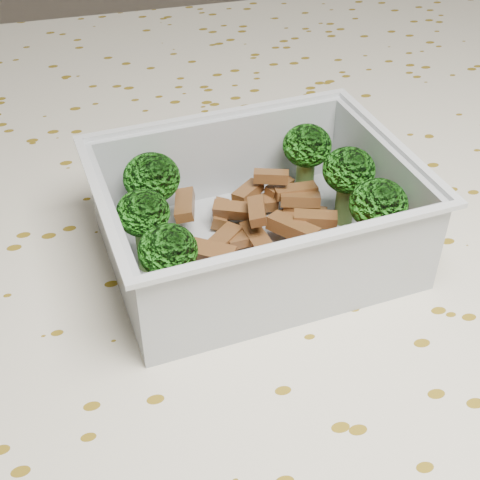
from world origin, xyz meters
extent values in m
cube|color=brown|center=(0.00, 0.00, 0.73)|extent=(1.40, 0.90, 0.04)
cube|color=silver|center=(0.00, 0.00, 0.75)|extent=(1.46, 0.96, 0.01)
cube|color=silver|center=(0.00, 0.48, 0.66)|extent=(1.46, 0.01, 0.18)
cube|color=silver|center=(0.01, 0.02, 0.76)|extent=(0.19, 0.16, 0.00)
cube|color=silver|center=(0.00, 0.09, 0.79)|extent=(0.18, 0.02, 0.06)
cube|color=silver|center=(0.02, -0.05, 0.79)|extent=(0.18, 0.02, 0.06)
cube|color=silver|center=(0.10, 0.03, 0.79)|extent=(0.02, 0.13, 0.06)
cube|color=silver|center=(-0.08, 0.01, 0.79)|extent=(0.02, 0.13, 0.06)
cube|color=silver|center=(0.00, 0.09, 0.82)|extent=(0.19, 0.02, 0.00)
cube|color=silver|center=(0.02, -0.05, 0.82)|extent=(0.19, 0.02, 0.00)
cube|color=silver|center=(0.10, 0.03, 0.82)|extent=(0.02, 0.14, 0.00)
cube|color=silver|center=(-0.08, 0.01, 0.82)|extent=(0.02, 0.14, 0.00)
cylinder|color=#608C3F|center=(-0.05, 0.06, 0.77)|extent=(0.01, 0.01, 0.03)
ellipsoid|color=#28901D|center=(-0.05, 0.06, 0.80)|extent=(0.04, 0.04, 0.03)
cylinder|color=#608C3F|center=(0.06, 0.07, 0.78)|extent=(0.01, 0.01, 0.03)
ellipsoid|color=#28901D|center=(0.06, 0.07, 0.80)|extent=(0.03, 0.03, 0.03)
cylinder|color=#608C3F|center=(-0.06, 0.02, 0.78)|extent=(0.01, 0.01, 0.03)
ellipsoid|color=#28901D|center=(-0.06, 0.02, 0.80)|extent=(0.03, 0.03, 0.03)
cylinder|color=#608C3F|center=(0.08, 0.03, 0.77)|extent=(0.01, 0.01, 0.03)
ellipsoid|color=#28901D|center=(0.08, 0.03, 0.80)|extent=(0.03, 0.03, 0.03)
cylinder|color=#608C3F|center=(-0.05, -0.02, 0.78)|extent=(0.01, 0.01, 0.03)
ellipsoid|color=#28901D|center=(-0.05, -0.02, 0.80)|extent=(0.03, 0.03, 0.03)
cylinder|color=#608C3F|center=(0.08, -0.01, 0.77)|extent=(0.01, 0.01, 0.03)
ellipsoid|color=#28901D|center=(0.08, -0.01, 0.80)|extent=(0.04, 0.04, 0.03)
cube|color=brown|center=(-0.01, 0.03, 0.77)|extent=(0.03, 0.02, 0.01)
cube|color=brown|center=(-0.01, 0.05, 0.77)|extent=(0.02, 0.03, 0.01)
cube|color=brown|center=(-0.03, 0.06, 0.78)|extent=(0.02, 0.03, 0.01)
cube|color=brown|center=(-0.02, 0.00, 0.78)|extent=(0.03, 0.03, 0.01)
cube|color=brown|center=(0.01, 0.03, 0.79)|extent=(0.02, 0.03, 0.01)
cube|color=brown|center=(0.00, 0.04, 0.78)|extent=(0.03, 0.02, 0.01)
cube|color=brown|center=(0.02, 0.06, 0.77)|extent=(0.03, 0.01, 0.01)
cube|color=brown|center=(0.05, 0.05, 0.78)|extent=(0.03, 0.01, 0.01)
cube|color=brown|center=(0.05, 0.04, 0.77)|extent=(0.03, 0.02, 0.01)
cube|color=brown|center=(0.04, 0.06, 0.78)|extent=(0.02, 0.02, 0.01)
cube|color=brown|center=(0.04, 0.04, 0.77)|extent=(0.03, 0.03, 0.01)
cube|color=brown|center=(0.05, 0.02, 0.78)|extent=(0.03, 0.02, 0.01)
cube|color=brown|center=(0.02, 0.06, 0.78)|extent=(0.03, 0.02, 0.01)
cube|color=brown|center=(0.01, 0.05, 0.77)|extent=(0.03, 0.02, 0.01)
cube|color=brown|center=(0.05, 0.04, 0.78)|extent=(0.03, 0.02, 0.01)
cube|color=brown|center=(0.01, 0.02, 0.77)|extent=(0.02, 0.04, 0.01)
cube|color=brown|center=(-0.04, 0.03, 0.77)|extent=(0.02, 0.02, 0.01)
cube|color=brown|center=(0.03, 0.01, 0.78)|extent=(0.03, 0.04, 0.01)
cube|color=brown|center=(0.03, 0.06, 0.79)|extent=(0.03, 0.02, 0.01)
cube|color=brown|center=(0.00, 0.02, 0.77)|extent=(0.02, 0.01, 0.01)
cylinder|color=red|center=(0.02, -0.02, 0.77)|extent=(0.15, 0.03, 0.03)
sphere|color=red|center=(0.09, -0.02, 0.77)|extent=(0.03, 0.03, 0.03)
sphere|color=red|center=(-0.05, -0.03, 0.77)|extent=(0.03, 0.03, 0.03)
camera|label=1|loc=(-0.09, -0.30, 1.04)|focal=50.00mm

